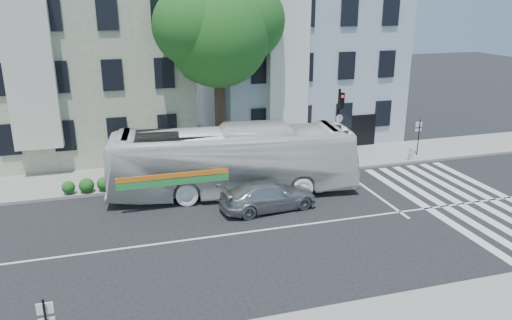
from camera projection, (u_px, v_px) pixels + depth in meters
name	position (u px, v px, depth m)	size (l,w,h in m)	color
ground	(265.00, 230.00, 21.16)	(120.00, 120.00, 0.00)	black
sidewalk_far	(223.00, 169.00, 28.43)	(80.00, 4.00, 0.15)	gray
building_left	(87.00, 63.00, 31.24)	(12.00, 10.00, 11.00)	gray
building_right	(296.00, 56.00, 35.03)	(12.00, 10.00, 11.00)	#9AA5B8
street_tree	(218.00, 28.00, 26.72)	(7.30, 5.90, 11.10)	#2D2116
bus	(233.00, 161.00, 24.67)	(12.26, 2.87, 3.42)	silver
sedan	(269.00, 195.00, 23.09)	(4.59, 1.87, 1.33)	#ABACB2
hedge	(156.00, 179.00, 25.68)	(8.50, 0.84, 0.70)	#2D5B1D
traffic_signal	(339.00, 116.00, 28.83)	(0.46, 0.54, 4.44)	black
fire_hydrant	(411.00, 153.00, 29.74)	(0.48, 0.33, 0.83)	#B8B8B4
far_sign_pole	(419.00, 132.00, 30.39)	(0.40, 0.17, 2.24)	black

